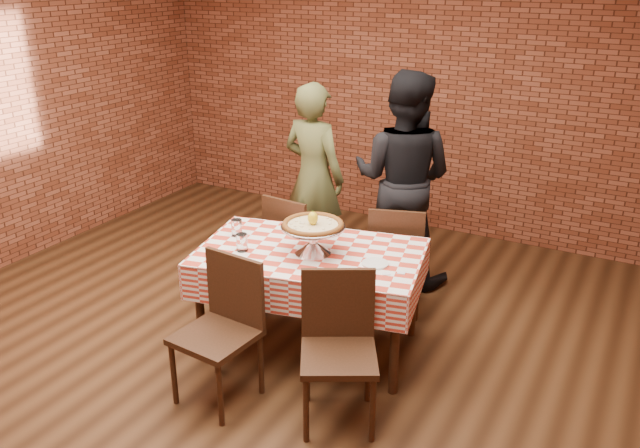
% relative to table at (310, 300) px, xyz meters
% --- Properties ---
extents(ground, '(6.00, 6.00, 0.00)m').
position_rel_table_xyz_m(ground, '(-0.37, -0.37, -0.38)').
color(ground, black).
rests_on(ground, ground).
extents(back_wall, '(5.50, 0.00, 5.50)m').
position_rel_table_xyz_m(back_wall, '(-0.37, 2.63, 1.08)').
color(back_wall, '#602A18').
rests_on(back_wall, ground).
extents(table, '(1.66, 1.19, 0.75)m').
position_rel_table_xyz_m(table, '(0.00, 0.00, 0.00)').
color(table, '#391E11').
rests_on(table, ground).
extents(tablecloth, '(1.70, 1.24, 0.26)m').
position_rel_table_xyz_m(tablecloth, '(0.00, 0.00, 0.25)').
color(tablecloth, red).
rests_on(tablecloth, table).
extents(pizza_stand, '(0.61, 0.61, 0.20)m').
position_rel_table_xyz_m(pizza_stand, '(0.03, -0.02, 0.48)').
color(pizza_stand, silver).
rests_on(pizza_stand, tablecloth).
extents(pizza, '(0.57, 0.57, 0.03)m').
position_rel_table_xyz_m(pizza, '(0.03, -0.02, 0.59)').
color(pizza, beige).
rests_on(pizza, pizza_stand).
extents(lemon, '(0.10, 0.10, 0.09)m').
position_rel_table_xyz_m(lemon, '(0.03, -0.02, 0.64)').
color(lemon, yellow).
rests_on(lemon, pizza).
extents(water_glass_left, '(0.09, 0.09, 0.12)m').
position_rel_table_xyz_m(water_glass_left, '(-0.41, -0.22, 0.44)').
color(water_glass_left, white).
rests_on(water_glass_left, tablecloth).
extents(water_glass_right, '(0.09, 0.09, 0.12)m').
position_rel_table_xyz_m(water_glass_right, '(-0.60, -0.01, 0.44)').
color(water_glass_right, white).
rests_on(water_glass_right, tablecloth).
extents(side_plate, '(0.21, 0.21, 0.01)m').
position_rel_table_xyz_m(side_plate, '(0.48, 0.01, 0.39)').
color(side_plate, white).
rests_on(side_plate, tablecloth).
extents(sweetener_packet_a, '(0.06, 0.06, 0.00)m').
position_rel_table_xyz_m(sweetener_packet_a, '(0.60, -0.08, 0.39)').
color(sweetener_packet_a, white).
rests_on(sweetener_packet_a, tablecloth).
extents(sweetener_packet_b, '(0.06, 0.04, 0.00)m').
position_rel_table_xyz_m(sweetener_packet_b, '(0.68, -0.03, 0.39)').
color(sweetener_packet_b, white).
rests_on(sweetener_packet_b, tablecloth).
extents(condiment_caddy, '(0.11, 0.09, 0.14)m').
position_rel_table_xyz_m(condiment_caddy, '(-0.05, 0.33, 0.45)').
color(condiment_caddy, silver).
rests_on(condiment_caddy, tablecloth).
extents(chair_near_left, '(0.48, 0.48, 0.93)m').
position_rel_table_xyz_m(chair_near_left, '(-0.22, -0.80, 0.09)').
color(chair_near_left, '#391E11').
rests_on(chair_near_left, ground).
extents(chair_near_right, '(0.60, 0.60, 0.92)m').
position_rel_table_xyz_m(chair_near_right, '(0.55, -0.64, 0.09)').
color(chair_near_right, '#391E11').
rests_on(chair_near_right, ground).
extents(chair_far_left, '(0.45, 0.45, 0.89)m').
position_rel_table_xyz_m(chair_far_left, '(-0.48, 0.67, 0.07)').
color(chair_far_left, '#391E11').
rests_on(chair_far_left, ground).
extents(chair_far_right, '(0.53, 0.53, 0.90)m').
position_rel_table_xyz_m(chair_far_right, '(0.31, 0.83, 0.08)').
color(chair_far_right, '#391E11').
rests_on(chair_far_right, ground).
extents(diner_olive, '(0.65, 0.48, 1.67)m').
position_rel_table_xyz_m(diner_olive, '(-0.67, 1.27, 0.46)').
color(diner_olive, brown).
rests_on(diner_olive, ground).
extents(diner_black, '(0.92, 0.74, 1.81)m').
position_rel_table_xyz_m(diner_black, '(0.13, 1.37, 0.53)').
color(diner_black, black).
rests_on(diner_black, ground).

